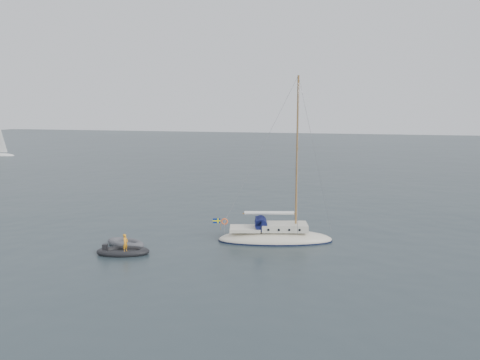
# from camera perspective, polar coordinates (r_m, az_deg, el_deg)

# --- Properties ---
(ground) EXTENTS (300.00, 300.00, 0.00)m
(ground) POSITION_cam_1_polar(r_m,az_deg,el_deg) (33.46, -0.90, -7.73)
(ground) COLOR black
(ground) RESTS_ON ground
(sailboat) EXTENTS (8.61, 2.58, 12.26)m
(sailboat) POSITION_cam_1_polar(r_m,az_deg,el_deg) (33.81, 4.34, -5.94)
(sailboat) COLOR beige
(sailboat) RESTS_ON ground
(dinghy) EXTENTS (3.12, 1.41, 0.45)m
(dinghy) POSITION_cam_1_polar(r_m,az_deg,el_deg) (33.75, -13.77, -7.49)
(dinghy) COLOR #46474B
(dinghy) RESTS_ON ground
(rib) EXTENTS (3.47, 1.58, 1.37)m
(rib) POSITION_cam_1_polar(r_m,az_deg,el_deg) (31.97, -14.09, -8.39)
(rib) COLOR black
(rib) RESTS_ON ground
(distant_yacht_a) EXTENTS (5.84, 3.11, 7.74)m
(distant_yacht_a) POSITION_cam_1_polar(r_m,az_deg,el_deg) (105.80, -27.26, 4.42)
(distant_yacht_a) COLOR silver
(distant_yacht_a) RESTS_ON ground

